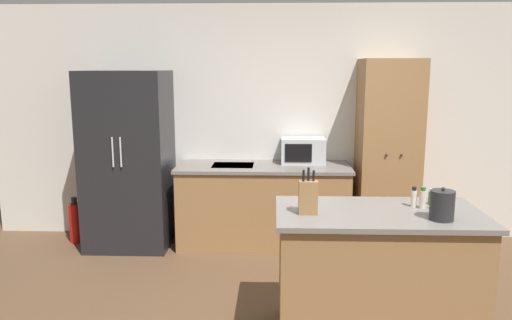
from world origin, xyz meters
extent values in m
cube|color=beige|center=(0.00, 2.33, 1.30)|extent=(7.20, 0.06, 2.60)
cube|color=black|center=(-1.93, 1.93, 0.94)|extent=(0.87, 0.75, 1.89)
cylinder|color=silver|center=(-1.97, 1.54, 1.09)|extent=(0.02, 0.02, 0.30)
cylinder|color=silver|center=(-1.89, 1.54, 1.09)|extent=(0.02, 0.02, 0.30)
cube|color=olive|center=(-0.48, 1.97, 0.43)|extent=(1.82, 0.66, 0.85)
cube|color=slate|center=(-0.48, 1.97, 0.87)|extent=(1.86, 0.70, 0.03)
cube|color=#9EA0A3|center=(-0.81, 1.97, 0.88)|extent=(0.44, 0.34, 0.01)
cube|color=olive|center=(0.85, 2.03, 1.00)|extent=(0.63, 0.54, 2.01)
sphere|color=black|center=(0.78, 1.75, 1.05)|extent=(0.02, 0.02, 0.02)
sphere|color=black|center=(0.93, 1.75, 1.05)|extent=(0.02, 0.02, 0.02)
cube|color=olive|center=(0.37, 0.09, 0.45)|extent=(1.37, 0.73, 0.91)
cube|color=slate|center=(0.37, 0.09, 0.92)|extent=(1.43, 0.79, 0.03)
cube|color=#B2B5B7|center=(-0.05, 2.12, 1.02)|extent=(0.48, 0.32, 0.28)
cube|color=black|center=(-0.11, 1.95, 1.02)|extent=(0.29, 0.01, 0.19)
cube|color=olive|center=(-0.13, 0.01, 1.06)|extent=(0.13, 0.08, 0.23)
cylinder|color=black|center=(-0.17, 0.00, 1.21)|extent=(0.02, 0.02, 0.08)
cylinder|color=black|center=(-0.13, 0.02, 1.22)|extent=(0.02, 0.02, 0.09)
cylinder|color=black|center=(-0.10, 0.01, 1.21)|extent=(0.02, 0.02, 0.07)
cylinder|color=#B2281E|center=(0.80, 0.09, 1.01)|extent=(0.04, 0.04, 0.14)
cylinder|color=#286628|center=(0.80, 0.09, 1.09)|extent=(0.03, 0.03, 0.03)
cylinder|color=beige|center=(0.63, 0.21, 1.00)|extent=(0.04, 0.04, 0.12)
cylinder|color=black|center=(0.63, 0.21, 1.08)|extent=(0.03, 0.03, 0.03)
cylinder|color=#337033|center=(0.78, 0.28, 0.99)|extent=(0.04, 0.04, 0.10)
cylinder|color=silver|center=(0.78, 0.28, 1.05)|extent=(0.03, 0.03, 0.02)
cylinder|color=beige|center=(0.69, 0.17, 1.00)|extent=(0.05, 0.05, 0.13)
cylinder|color=#286628|center=(0.69, 0.17, 1.08)|extent=(0.03, 0.03, 0.03)
cylinder|color=#232326|center=(0.73, -0.10, 1.04)|extent=(0.16, 0.16, 0.20)
sphere|color=#262628|center=(0.73, -0.10, 1.15)|extent=(0.02, 0.02, 0.02)
cylinder|color=red|center=(-2.56, 1.95, 0.22)|extent=(0.14, 0.14, 0.44)
cylinder|color=black|center=(-2.56, 1.95, 0.47)|extent=(0.06, 0.06, 0.08)
camera|label=1|loc=(-0.37, -3.28, 1.93)|focal=35.00mm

